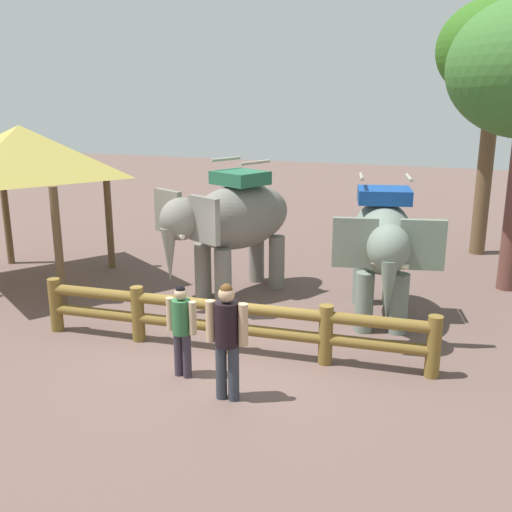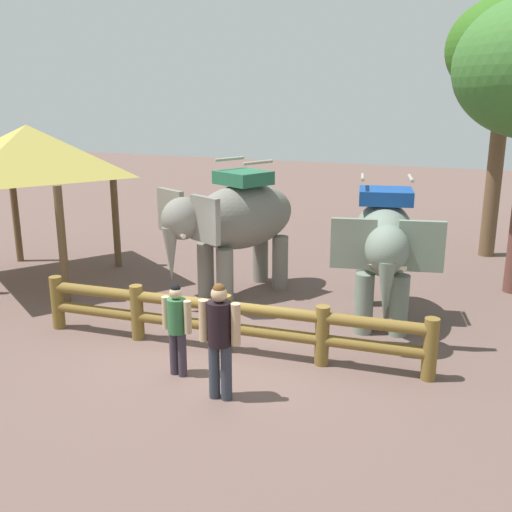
{
  "view_description": "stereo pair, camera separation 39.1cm",
  "coord_description": "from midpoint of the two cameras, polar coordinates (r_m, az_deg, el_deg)",
  "views": [
    {
      "loc": [
        3.89,
        -8.75,
        4.47
      ],
      "look_at": [
        0.0,
        1.72,
        1.4
      ],
      "focal_mm": 41.65,
      "sensor_mm": 36.0,
      "label": 1
    },
    {
      "loc": [
        4.26,
        -8.61,
        4.47
      ],
      "look_at": [
        0.0,
        1.72,
        1.4
      ],
      "focal_mm": 41.65,
      "sensor_mm": 36.0,
      "label": 2
    }
  ],
  "objects": [
    {
      "name": "tourist_woman_in_black",
      "position": [
        8.81,
        -4.09,
        -7.46
      ],
      "size": [
        0.65,
        0.38,
        1.83
      ],
      "color": "#2D323D",
      "rests_on": "ground"
    },
    {
      "name": "elephant_center",
      "position": [
        11.86,
        11.12,
        1.29
      ],
      "size": [
        2.16,
        3.5,
        2.93
      ],
      "color": "slate",
      "rests_on": "ground"
    },
    {
      "name": "elephant_near_left",
      "position": [
        13.27,
        -3.1,
        3.41
      ],
      "size": [
        2.77,
        3.62,
        3.07
      ],
      "color": "slate",
      "rests_on": "ground"
    },
    {
      "name": "tourist_man_in_blue",
      "position": [
        9.65,
        -8.32,
        -6.52
      ],
      "size": [
        0.55,
        0.33,
        1.56
      ],
      "color": "#352D3A",
      "rests_on": "ground"
    },
    {
      "name": "ground_plane",
      "position": [
        10.58,
        -4.37,
        -9.67
      ],
      "size": [
        60.0,
        60.0,
        0.0
      ],
      "primitive_type": "plane",
      "color": "brown"
    },
    {
      "name": "tree_back_center",
      "position": [
        17.74,
        21.52,
        17.7
      ],
      "size": [
        3.17,
        3.17,
        6.95
      ],
      "color": "brown",
      "rests_on": "ground"
    },
    {
      "name": "thatched_shelter",
      "position": [
        15.07,
        -22.31,
        9.2
      ],
      "size": [
        4.61,
        4.61,
        3.77
      ],
      "color": "brown",
      "rests_on": "ground"
    },
    {
      "name": "log_fence",
      "position": [
        10.57,
        -3.82,
        -6.12
      ],
      "size": [
        7.24,
        0.74,
        1.05
      ],
      "color": "brown",
      "rests_on": "ground"
    }
  ]
}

